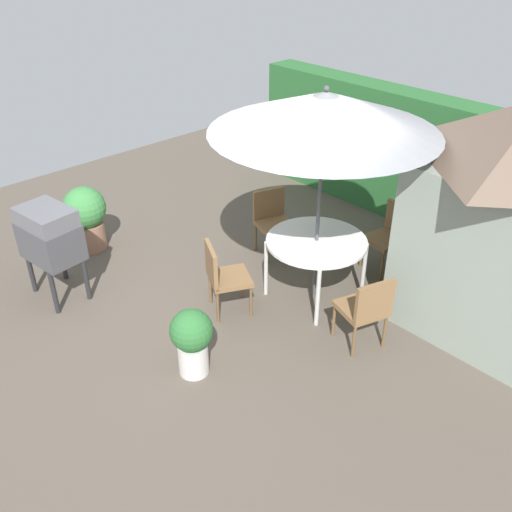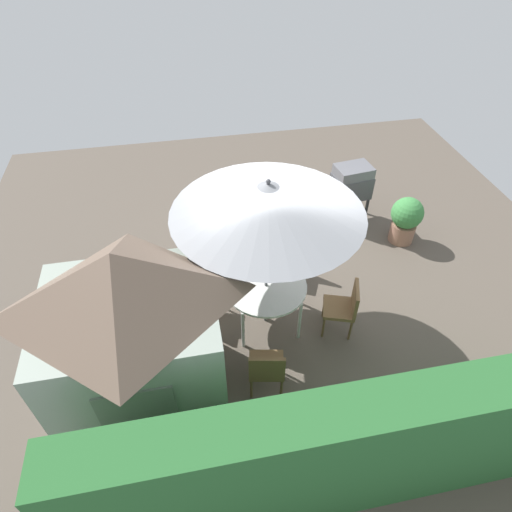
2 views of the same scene
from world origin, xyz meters
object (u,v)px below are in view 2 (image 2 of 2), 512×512
object	(u,v)px
chair_toward_hedge	(197,291)
chair_far_side	(283,249)
patio_table	(266,288)
potted_plant_by_shed	(406,219)
chair_toward_house	(267,368)
chair_near_shed	(345,306)
bbq_grill	(352,183)
patio_umbrella	(268,198)
garden_shed	(135,338)
potted_plant_by_grill	(240,225)

from	to	relation	value
chair_toward_hedge	chair_far_side	bearing A→B (deg)	-155.37
chair_far_side	chair_toward_hedge	distance (m)	1.69
patio_table	potted_plant_by_shed	bearing A→B (deg)	-153.89
patio_table	chair_toward_house	world-z (taller)	chair_toward_house
chair_toward_hedge	chair_near_shed	bearing A→B (deg)	161.71
bbq_grill	chair_toward_house	xyz separation A→B (m)	(2.41, 3.51, -0.33)
patio_umbrella	chair_toward_house	xyz separation A→B (m)	(0.24, 1.20, -1.81)
garden_shed	chair_toward_hedge	bearing A→B (deg)	-118.65
patio_table	potted_plant_by_grill	distance (m)	1.96
patio_table	chair_far_side	size ratio (longest dim) A/B	1.34
patio_umbrella	potted_plant_by_grill	world-z (taller)	patio_umbrella
patio_table	chair_toward_hedge	distance (m)	1.09
chair_far_side	chair_near_shed	bearing A→B (deg)	113.23
patio_table	potted_plant_by_grill	size ratio (longest dim) A/B	1.58
chair_far_side	potted_plant_by_shed	bearing A→B (deg)	-170.27
patio_table	bbq_grill	distance (m)	3.16
chair_toward_hedge	chair_toward_house	bearing A→B (deg)	116.75
patio_table	potted_plant_by_grill	world-z (taller)	patio_table
bbq_grill	chair_far_side	xyz separation A→B (m)	(1.64, 1.27, -0.33)
potted_plant_by_shed	chair_toward_house	bearing A→B (deg)	39.66
bbq_grill	chair_far_side	size ratio (longest dim) A/B	1.33
patio_table	chair_near_shed	distance (m)	1.21
patio_umbrella	potted_plant_by_shed	world-z (taller)	patio_umbrella
bbq_grill	potted_plant_by_shed	world-z (taller)	bbq_grill
patio_table	bbq_grill	size ratio (longest dim) A/B	1.01
chair_near_shed	chair_toward_house	bearing A→B (deg)	31.12
chair_near_shed	potted_plant_by_shed	size ratio (longest dim) A/B	0.97
patio_umbrella	chair_toward_hedge	xyz separation A→B (m)	(1.02, -0.33, -1.81)
garden_shed	potted_plant_by_shed	size ratio (longest dim) A/B	2.86
patio_table	potted_plant_by_shed	world-z (taller)	potted_plant_by_shed
potted_plant_by_shed	potted_plant_by_grill	xyz separation A→B (m)	(3.03, -0.49, -0.07)
chair_toward_hedge	potted_plant_by_shed	xyz separation A→B (m)	(-3.98, -1.12, -0.01)
garden_shed	chair_toward_house	bearing A→B (deg)	174.40
chair_toward_hedge	potted_plant_by_shed	distance (m)	4.13
chair_near_shed	potted_plant_by_shed	bearing A→B (deg)	-135.09
chair_far_side	chair_toward_hedge	world-z (taller)	same
chair_far_side	patio_umbrella	bearing A→B (deg)	63.27
potted_plant_by_shed	chair_near_shed	bearing A→B (deg)	44.91
patio_table	chair_toward_house	distance (m)	1.25
chair_toward_house	patio_table	bearing A→B (deg)	-101.38
potted_plant_by_shed	chair_far_side	bearing A→B (deg)	9.73
chair_near_shed	patio_table	bearing A→B (deg)	-18.61
chair_near_shed	bbq_grill	bearing A→B (deg)	-111.16
garden_shed	potted_plant_by_shed	distance (m)	5.42
chair_far_side	chair_toward_hedge	size ratio (longest dim) A/B	1.00
bbq_grill	garden_shed	bearing A→B (deg)	40.46
chair_toward_hedge	potted_plant_by_grill	bearing A→B (deg)	-120.36
garden_shed	chair_toward_hedge	distance (m)	1.78
potted_plant_by_grill	garden_shed	bearing A→B (deg)	60.42
chair_near_shed	garden_shed	bearing A→B (deg)	13.14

